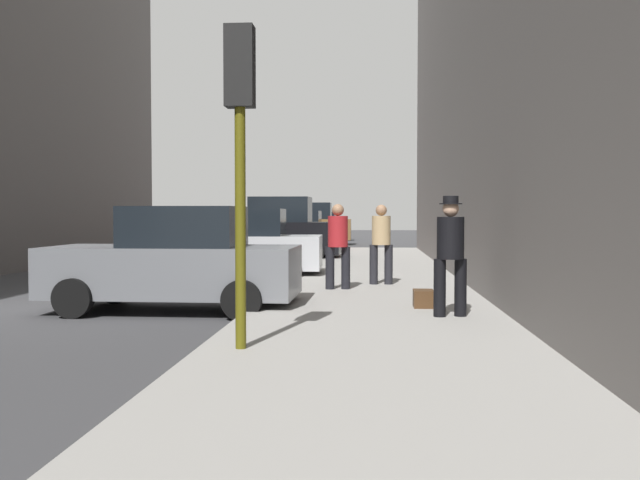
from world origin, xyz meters
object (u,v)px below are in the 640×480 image
at_px(pedestrian_in_red_jacket, 338,242).
at_px(pedestrian_in_tan_coat, 381,240).
at_px(parked_gray_coupe, 176,262).
at_px(parked_bronze_suv, 309,225).
at_px(parked_black_suv, 276,232).
at_px(parked_blue_sedan, 317,227).
at_px(traffic_light, 240,116).
at_px(pedestrian_with_fedora, 450,250).
at_px(parked_red_hatchback, 295,232).
at_px(duffel_bag, 423,299).
at_px(parked_silver_sedan, 240,246).
at_px(fire_hydrant, 314,258).

distance_m(pedestrian_in_red_jacket, pedestrian_in_tan_coat, 1.37).
xyz_separation_m(parked_gray_coupe, parked_bronze_suv, (-0.00, 26.13, 0.18)).
relative_size(parked_black_suv, parked_blue_sedan, 1.10).
bearing_deg(parked_gray_coupe, traffic_light, -65.15).
height_order(traffic_light, pedestrian_with_fedora, traffic_light).
distance_m(parked_red_hatchback, pedestrian_in_tan_coat, 16.14).
bearing_deg(parked_bronze_suv, duffel_bag, -81.05).
relative_size(parked_gray_coupe, parked_bronze_suv, 0.92).
distance_m(parked_bronze_suv, pedestrian_in_red_jacket, 23.91).
bearing_deg(parked_silver_sedan, parked_blue_sedan, 90.00).
distance_m(parked_blue_sedan, fire_hydrant, 25.41).
height_order(parked_black_suv, pedestrian_in_tan_coat, parked_black_suv).
xyz_separation_m(parked_bronze_suv, duffel_bag, (4.16, -26.44, -0.74)).
bearing_deg(parked_black_suv, parked_gray_coupe, -90.00).
xyz_separation_m(traffic_light, pedestrian_in_red_jacket, (0.80, 6.38, -1.65)).
bearing_deg(parked_bronze_suv, fire_hydrant, -84.66).
xyz_separation_m(fire_hydrant, pedestrian_with_fedora, (2.68, -8.18, 0.64)).
relative_size(pedestrian_in_red_jacket, pedestrian_with_fedora, 0.96).
distance_m(parked_gray_coupe, parked_red_hatchback, 19.17).
xyz_separation_m(fire_hydrant, duffel_bag, (2.36, -7.16, -0.21)).
xyz_separation_m(traffic_light, pedestrian_with_fedora, (2.63, 2.68, -1.62)).
distance_m(parked_gray_coupe, parked_blue_sedan, 32.20).
height_order(parked_black_suv, parked_blue_sedan, parked_black_suv).
xyz_separation_m(traffic_light, pedestrian_in_tan_coat, (1.68, 7.42, -1.65)).
xyz_separation_m(parked_silver_sedan, pedestrian_in_tan_coat, (3.53, -2.59, 0.26)).
xyz_separation_m(parked_bronze_suv, pedestrian_in_red_jacket, (2.65, -23.76, 0.07)).
bearing_deg(pedestrian_in_tan_coat, duffel_bag, -80.41).
height_order(parked_silver_sedan, duffel_bag, parked_silver_sedan).
bearing_deg(duffel_bag, pedestrian_with_fedora, -72.73).
relative_size(parked_black_suv, pedestrian_in_tan_coat, 2.71).
height_order(parked_gray_coupe, fire_hydrant, parked_gray_coupe).
relative_size(pedestrian_with_fedora, duffel_bag, 4.04).
height_order(parked_blue_sedan, pedestrian_in_red_jacket, pedestrian_in_red_jacket).
xyz_separation_m(parked_silver_sedan, pedestrian_in_red_jacket, (2.65, -3.64, 0.26)).
height_order(parked_red_hatchback, pedestrian_in_tan_coat, pedestrian_in_tan_coat).
height_order(parked_gray_coupe, traffic_light, traffic_light).
relative_size(parked_bronze_suv, duffel_bag, 10.48).
height_order(parked_red_hatchback, parked_blue_sedan, same).
distance_m(parked_silver_sedan, fire_hydrant, 2.02).
height_order(parked_red_hatchback, parked_bronze_suv, parked_bronze_suv).
relative_size(fire_hydrant, pedestrian_with_fedora, 0.40).
distance_m(pedestrian_in_tan_coat, duffel_bag, 3.87).
bearing_deg(duffel_bag, parked_bronze_suv, 98.95).
distance_m(pedestrian_with_fedora, duffel_bag, 1.36).
xyz_separation_m(parked_black_suv, pedestrian_in_tan_coat, (3.53, -9.53, 0.07)).
bearing_deg(parked_red_hatchback, pedestrian_in_tan_coat, -77.35).
xyz_separation_m(parked_black_suv, pedestrian_in_red_jacket, (2.65, -10.58, 0.07)).
relative_size(parked_gray_coupe, fire_hydrant, 6.01).
height_order(fire_hydrant, duffel_bag, fire_hydrant).
distance_m(parked_black_suv, pedestrian_with_fedora, 14.96).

